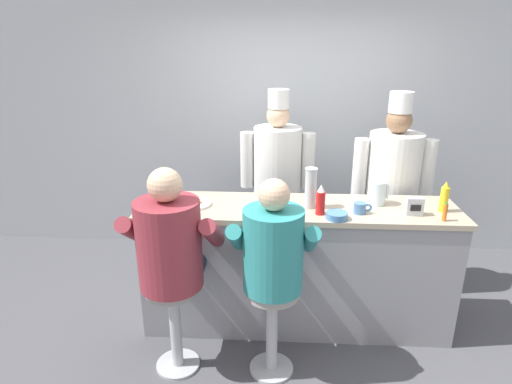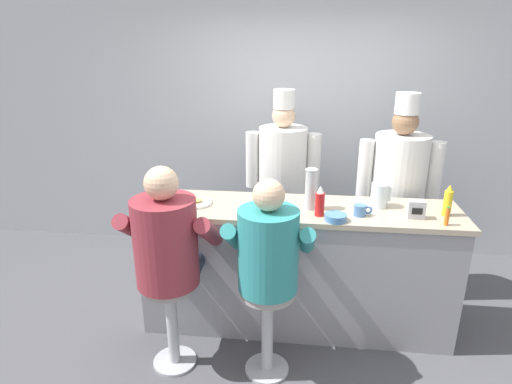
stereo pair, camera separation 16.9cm
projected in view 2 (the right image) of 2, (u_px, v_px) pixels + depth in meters
ground_plane at (293, 345)px, 3.29m from camera, size 20.00×20.00×0.00m
wall_back at (302, 127)px, 4.48m from camera, size 10.00×0.06×2.70m
diner_counter at (296, 267)px, 3.39m from camera, size 2.42×0.60×1.02m
ketchup_bottle_red at (320, 202)px, 3.04m from camera, size 0.07×0.07×0.23m
mustard_bottle_yellow at (448, 201)px, 3.04m from camera, size 0.06×0.06×0.23m
hot_sauce_bottle_orange at (447, 216)px, 2.89m from camera, size 0.03×0.03×0.13m
water_pitcher_clear at (379, 195)px, 3.21m from camera, size 0.15×0.13×0.18m
breakfast_plate at (195, 202)px, 3.29m from camera, size 0.25×0.25×0.05m
cereal_bowl at (336, 217)px, 2.98m from camera, size 0.15×0.15×0.05m
coffee_mug_blue at (361, 210)px, 3.06m from camera, size 0.13×0.09×0.08m
cup_stack_steel at (311, 189)px, 3.15m from camera, size 0.09×0.09×0.31m
napkin_dispenser_chrome at (416, 209)px, 3.01m from camera, size 0.12×0.07×0.13m
diner_seated_maroon at (168, 247)px, 2.84m from camera, size 0.64×0.63×1.48m
diner_seated_teal at (268, 256)px, 2.77m from camera, size 0.59×0.58×1.42m
cook_in_whites_near at (282, 176)px, 4.07m from camera, size 0.70×0.45×1.80m
cook_in_whites_far at (398, 188)px, 3.71m from camera, size 0.71×0.45×1.81m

